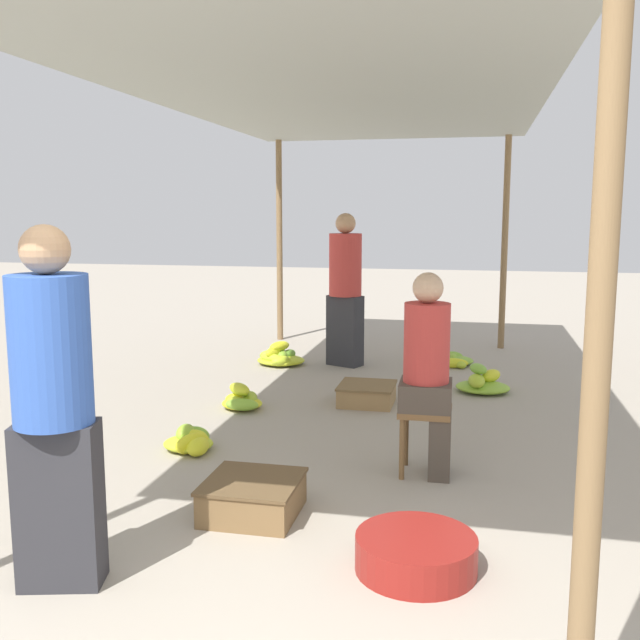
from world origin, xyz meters
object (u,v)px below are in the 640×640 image
object	(u,v)px
banana_pile_left_0	(191,441)
crate_mid	(253,497)
vendor_seated	(429,370)
shopper_walking_mid	(345,287)
basin_black	(416,553)
banana_pile_left_2	(279,357)
vendor_foreground	(54,404)
stool	(425,421)
banana_pile_right_1	(482,383)
banana_pile_right_0	(453,360)
crate_near	(367,394)
banana_pile_left_1	(242,400)

from	to	relation	value
banana_pile_left_0	crate_mid	distance (m)	1.26
vendor_seated	shopper_walking_mid	world-z (taller)	shopper_walking_mid
vendor_seated	basin_black	distance (m)	1.46
banana_pile_left_2	vendor_foreground	bearing A→B (deg)	-86.40
stool	banana_pile_right_1	size ratio (longest dim) A/B	0.82
crate_mid	shopper_walking_mid	distance (m)	4.20
basin_black	banana_pile_right_1	world-z (taller)	banana_pile_right_1
banana_pile_left_2	banana_pile_right_0	distance (m)	1.99
stool	shopper_walking_mid	world-z (taller)	shopper_walking_mid
stool	shopper_walking_mid	xyz separation A→B (m)	(-1.13, 3.25, 0.53)
banana_pile_right_0	crate_near	distance (m)	1.98
basin_black	stool	bearing A→B (deg)	92.40
vendor_seated	banana_pile_left_1	bearing A→B (deg)	144.01
banana_pile_left_2	shopper_walking_mid	world-z (taller)	shopper_walking_mid
banana_pile_left_0	crate_near	xyz separation A→B (m)	(1.07, 1.55, 0.02)
shopper_walking_mid	banana_pile_left_0	bearing A→B (deg)	-100.32
vendor_seated	crate_mid	distance (m)	1.42
vendor_seated	basin_black	world-z (taller)	vendor_seated
vendor_seated	banana_pile_left_2	bearing A→B (deg)	121.30
basin_black	banana_pile_left_0	distance (m)	2.27
vendor_foreground	stool	distance (m)	2.44
vendor_foreground	vendor_seated	bearing A→B (deg)	48.79
basin_black	banana_pile_left_1	bearing A→B (deg)	124.29
vendor_seated	shopper_walking_mid	xyz separation A→B (m)	(-1.15, 3.25, 0.19)
banana_pile_left_2	crate_mid	bearing A→B (deg)	-76.61
basin_black	shopper_walking_mid	xyz separation A→B (m)	(-1.19, 4.57, 0.81)
stool	banana_pile_right_0	xyz separation A→B (m)	(0.08, 3.50, -0.30)
vendor_foreground	banana_pile_right_1	bearing A→B (deg)	64.71
crate_near	shopper_walking_mid	world-z (taller)	shopper_walking_mid
basin_black	banana_pile_left_1	distance (m)	3.11
banana_pile_left_0	shopper_walking_mid	distance (m)	3.30
shopper_walking_mid	vendor_foreground	bearing A→B (deg)	-94.83
crate_mid	banana_pile_right_0	bearing A→B (deg)	77.13
banana_pile_left_1	banana_pile_left_2	world-z (taller)	banana_pile_left_2
banana_pile_left_2	banana_pile_right_1	distance (m)	2.39
banana_pile_left_0	crate_near	distance (m)	1.88
vendor_foreground	banana_pile_right_1	size ratio (longest dim) A/B	3.08
stool	crate_mid	xyz separation A→B (m)	(-0.92, -0.88, -0.25)
vendor_seated	banana_pile_left_0	bearing A→B (deg)	176.51
basin_black	banana_pile_right_0	bearing A→B (deg)	89.68
banana_pile_left_2	shopper_walking_mid	bearing A→B (deg)	11.13
basin_black	crate_mid	distance (m)	1.07
banana_pile_left_1	banana_pile_left_2	xyz separation A→B (m)	(-0.17, 1.85, 0.01)
vendor_seated	banana_pile_left_1	size ratio (longest dim) A/B	3.18
stool	banana_pile_right_0	distance (m)	3.52
banana_pile_left_0	vendor_seated	bearing A→B (deg)	-3.49
vendor_seated	shopper_walking_mid	distance (m)	3.45
shopper_walking_mid	basin_black	bearing A→B (deg)	-75.46
basin_black	shopper_walking_mid	size ratio (longest dim) A/B	0.35
stool	banana_pile_left_1	world-z (taller)	stool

